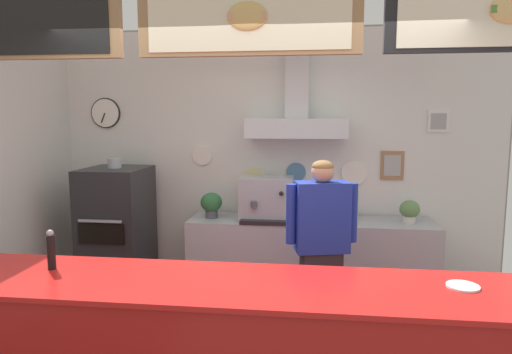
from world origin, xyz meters
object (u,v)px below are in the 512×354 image
Objects in this scene: pepper_grinder at (51,250)px; condiment_plate at (463,286)px; potted_basil at (410,211)px; shop_worker at (321,253)px; espresso_machine at (267,199)px; potted_thyme at (348,208)px; pizza_oven at (118,235)px; potted_oregano at (211,204)px.

pepper_grinder reaches higher than condiment_plate.
potted_basil is 1.30× the size of condiment_plate.
shop_worker reaches higher than condiment_plate.
espresso_machine is 0.84m from potted_thyme.
pepper_grinder is at bearing -77.46° from pizza_oven.
potted_thyme is 1.35× the size of condiment_plate.
potted_basil is (1.44, 0.01, -0.09)m from espresso_machine.
potted_oregano is at bearing -55.33° from shop_worker.
pepper_grinder is 2.44m from condiment_plate.
potted_basil is (3.00, 0.19, 0.30)m from pizza_oven.
shop_worker is 6.98× the size of potted_basil.
potted_basil is (0.61, -0.04, -0.01)m from potted_thyme.
pizza_oven is 3.45m from condiment_plate.
potted_thyme reaches higher than potted_basil.
pepper_grinder reaches higher than potted_oregano.
pizza_oven is at bearing -173.38° from espresso_machine.
pizza_oven is 3.02m from potted_basil.
pepper_grinder is (-2.58, -2.08, 0.12)m from potted_basil.
shop_worker is 1.30m from condiment_plate.
pizza_oven reaches higher than potted_thyme.
shop_worker is at bearing -104.95° from potted_thyme.
pizza_oven is 2.80× the size of espresso_machine.
potted_oregano is at bearing 75.18° from pepper_grinder.
potted_oregano is 1.13× the size of potted_thyme.
potted_basil is at bearing -143.62° from shop_worker.
potted_oregano is (0.97, 0.18, 0.33)m from pizza_oven.
pizza_oven is 2.27m from shop_worker.
shop_worker is 1.14m from potted_thyme.
potted_oregano is 1.52× the size of condiment_plate.
pizza_oven is at bearing -169.41° from potted_oregano.
potted_oregano reaches higher than potted_thyme.
espresso_machine is at bearing -176.42° from potted_thyme.
shop_worker reaches higher than pizza_oven.
pizza_oven is at bearing -176.39° from potted_basil.
pizza_oven is 2.42m from potted_thyme.
shop_worker is 1.54m from potted_oregano.
shop_worker is 1.19m from espresso_machine.
pepper_grinder is at bearing -132.82° from potted_thyme.
pizza_oven is 1.04m from potted_oregano.
espresso_machine reaches higher than potted_basil.
pepper_grinder is (0.42, -1.89, 0.42)m from pizza_oven.
potted_oregano is at bearing 132.18° from condiment_plate.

